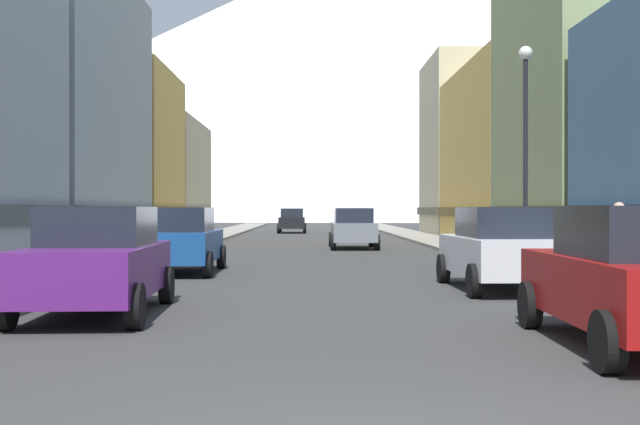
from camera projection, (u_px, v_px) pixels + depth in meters
sidewalk_left at (191, 242)px, 40.46m from camera, size 2.50×100.00×0.15m
sidewalk_right at (441, 242)px, 40.61m from camera, size 2.50×100.00×0.15m
storefront_left_2 at (1, 117)px, 30.88m from camera, size 9.42×12.14×10.82m
storefront_left_3 at (75, 160)px, 42.17m from camera, size 10.29×9.38×8.92m
storefront_left_4 at (129, 181)px, 53.13m from camera, size 9.55×11.97×7.43m
storefront_right_2 at (629, 104)px, 30.08m from camera, size 8.39×9.89×11.59m
storefront_right_3 at (525, 158)px, 41.98m from camera, size 6.97×13.64×9.04m
storefront_right_4 at (497, 150)px, 53.57m from camera, size 9.34×8.85×11.59m
car_left_0 at (97, 260)px, 13.35m from camera, size 2.22×4.47×1.78m
car_left_1 at (181, 240)px, 22.01m from camera, size 2.08×4.41×1.78m
car_right_0 at (638, 276)px, 10.14m from camera, size 2.15×4.44×1.78m
car_right_1 at (501, 248)px, 17.45m from camera, size 2.14×4.44×1.78m
car_driving_0 at (353, 228)px, 35.61m from camera, size 2.06×4.40×1.78m
car_driving_1 at (292, 220)px, 59.17m from camera, size 2.06×4.40×1.78m
potted_plant_0 at (626, 251)px, 18.75m from camera, size 0.75×0.75×1.10m
pedestrian_0 at (619, 246)px, 17.20m from camera, size 0.36×0.36×1.74m
pedestrian_2 at (535, 238)px, 23.61m from camera, size 0.36×0.36×1.64m
streetlamp_right at (525, 123)px, 21.27m from camera, size 0.36×0.36×5.86m
mountain_backdrop at (381, 73)px, 265.60m from camera, size 331.31×331.31×92.37m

